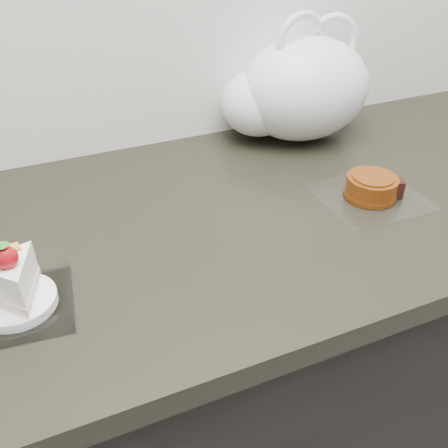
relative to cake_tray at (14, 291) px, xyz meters
The scene contains 4 objects.
counter 0.58m from the cake_tray, 19.56° to the left, with size 2.04×0.64×0.90m.
cake_tray is the anchor object (origin of this frame).
mooncake_wrap 0.61m from the cake_tray, ahead, with size 0.18×0.17×0.04m.
plastic_bag 0.70m from the cake_tray, 28.45° to the left, with size 0.33×0.23×0.27m.
Camera 1 is at (-0.25, 1.03, 1.37)m, focal length 40.00 mm.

